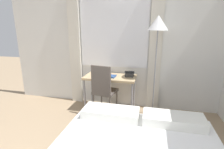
# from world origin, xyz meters

# --- Properties ---
(wall_back_with_window) EXTENTS (4.93, 0.13, 2.70)m
(wall_back_with_window) POSITION_xyz_m (-0.02, 3.26, 1.35)
(wall_back_with_window) COLOR silver
(wall_back_with_window) RESTS_ON ground_plane
(desk) EXTENTS (1.01, 0.51, 0.72)m
(desk) POSITION_xyz_m (-0.15, 2.92, 0.65)
(desk) COLOR tan
(desk) RESTS_ON ground_plane
(desk_chair) EXTENTS (0.46, 0.46, 1.01)m
(desk_chair) POSITION_xyz_m (-0.22, 2.67, 0.56)
(desk_chair) COLOR #59514C
(desk_chair) RESTS_ON ground_plane
(standing_lamp) EXTENTS (0.35, 0.35, 1.86)m
(standing_lamp) POSITION_xyz_m (0.70, 2.91, 1.61)
(standing_lamp) COLOR #4C4C51
(standing_lamp) RESTS_ON ground_plane
(telephone) EXTENTS (0.18, 0.18, 0.10)m
(telephone) POSITION_xyz_m (0.22, 3.01, 0.77)
(telephone) COLOR #2D2D2D
(telephone) RESTS_ON desk
(book) EXTENTS (0.25, 0.21, 0.02)m
(book) POSITION_xyz_m (-0.16, 2.88, 0.74)
(book) COLOR navy
(book) RESTS_ON desk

